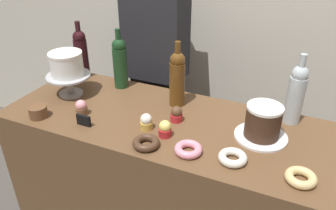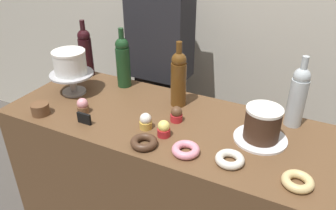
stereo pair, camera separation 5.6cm
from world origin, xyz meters
name	(u,v)px [view 2 (the right image)]	position (x,y,z in m)	size (l,w,h in m)	color
display_counter	(168,193)	(0.00, 0.00, 0.45)	(1.57, 0.60, 0.90)	brown
cake_stand_pedestal	(72,79)	(-0.57, 0.02, 0.98)	(0.23, 0.23, 0.11)	#B2B2B7
white_layer_cake	(70,62)	(-0.57, 0.02, 1.08)	(0.17, 0.17, 0.12)	white
silver_serving_platter	(260,139)	(0.42, 0.04, 0.91)	(0.22, 0.22, 0.01)	white
chocolate_round_cake	(263,123)	(0.42, 0.04, 0.98)	(0.15, 0.15, 0.14)	#3D2619
wine_bottle_dark_red	(86,51)	(-0.65, 0.25, 1.05)	(0.08, 0.08, 0.33)	black
wine_bottle_clear	(298,96)	(0.52, 0.22, 1.05)	(0.08, 0.08, 0.33)	#B2BCC1
wine_bottle_amber	(179,78)	(-0.02, 0.16, 1.05)	(0.08, 0.08, 0.33)	#5B3814
wine_bottle_green	(123,61)	(-0.38, 0.22, 1.05)	(0.08, 0.08, 0.33)	#193D1E
cupcake_strawberry	(83,106)	(-0.39, -0.12, 0.94)	(0.06, 0.06, 0.07)	brown
cupcake_vanilla	(146,121)	(-0.06, -0.10, 0.94)	(0.06, 0.06, 0.07)	gold
cupcake_chocolate	(176,114)	(0.04, 0.01, 0.94)	(0.06, 0.06, 0.07)	red
cupcake_lemon	(164,129)	(0.04, -0.12, 0.94)	(0.06, 0.06, 0.07)	red
donut_glazed	(298,181)	(0.59, -0.18, 0.92)	(0.11, 0.11, 0.03)	#E0C17F
donut_sugar	(230,159)	(0.35, -0.17, 0.92)	(0.11, 0.11, 0.03)	silver
donut_pink	(186,150)	(0.17, -0.19, 0.92)	(0.11, 0.11, 0.03)	pink
donut_chocolate	(144,142)	(0.00, -0.22, 0.92)	(0.11, 0.11, 0.03)	#472D1E
cookie_stack	(40,109)	(-0.56, -0.22, 0.93)	(0.08, 0.08, 0.05)	brown
price_sign_chalkboard	(84,118)	(-0.33, -0.19, 0.93)	(0.07, 0.01, 0.05)	black
barista_figure	(161,76)	(-0.32, 0.54, 0.84)	(0.36, 0.22, 1.60)	black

